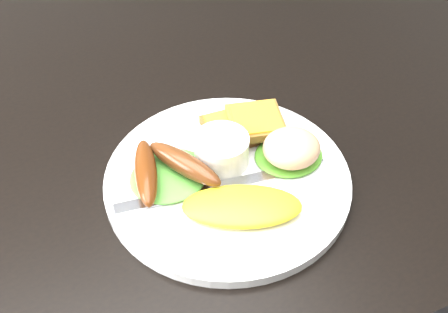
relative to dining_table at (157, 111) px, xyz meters
The scene contains 12 objects.
dining_table is the anchor object (origin of this frame).
plate 0.18m from the dining_table, 80.64° to the right, with size 0.28×0.28×0.01m, color white.
lettuce_left 0.16m from the dining_table, 101.75° to the right, with size 0.09×0.08×0.01m, color #38892B.
lettuce_right 0.21m from the dining_table, 59.59° to the right, with size 0.08×0.07×0.01m, color #369128.
omelette 0.24m from the dining_table, 84.66° to the right, with size 0.13×0.06×0.02m, color yellow.
sausage_a 0.17m from the dining_table, 110.33° to the right, with size 0.02×0.10×0.02m, color #5A2B10.
sausage_b 0.17m from the dining_table, 95.50° to the right, with size 0.02×0.10×0.02m, color #5C3016.
ramekin 0.17m from the dining_table, 78.61° to the right, with size 0.06×0.06×0.04m, color white.
toast_a 0.14m from the dining_table, 61.34° to the right, with size 0.06×0.06×0.01m, color #905A25.
toast_b 0.16m from the dining_table, 55.32° to the right, with size 0.06×0.06×0.01m, color brown.
potato_salad 0.22m from the dining_table, 61.22° to the right, with size 0.07×0.06×0.04m, color beige.
fork 0.19m from the dining_table, 93.97° to the right, with size 0.18×0.01×0.00m, color #ADAFB7.
Camera 1 is at (-0.13, -0.55, 1.19)m, focal length 42.00 mm.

